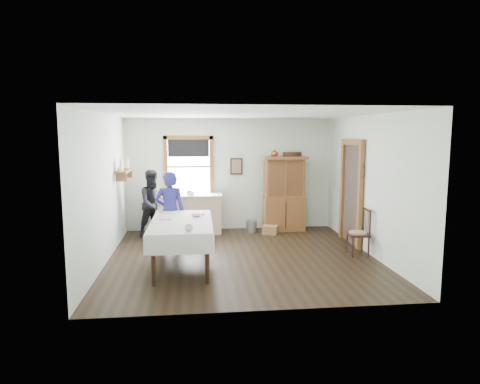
# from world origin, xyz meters

# --- Properties ---
(room) EXTENTS (5.01, 5.01, 2.70)m
(room) POSITION_xyz_m (0.00, 0.00, 1.35)
(room) COLOR black
(room) RESTS_ON ground
(window) EXTENTS (1.18, 0.07, 1.48)m
(window) POSITION_xyz_m (-1.00, 2.47, 1.63)
(window) COLOR white
(window) RESTS_ON room
(doorway) EXTENTS (0.09, 1.14, 2.22)m
(doorway) POSITION_xyz_m (2.46, 0.85, 1.16)
(doorway) COLOR #3F332D
(doorway) RESTS_ON room
(wall_shelf) EXTENTS (0.24, 1.00, 0.44)m
(wall_shelf) POSITION_xyz_m (-2.37, 1.54, 1.57)
(wall_shelf) COLOR #995F2F
(wall_shelf) RESTS_ON room
(framed_picture) EXTENTS (0.30, 0.04, 0.40)m
(framed_picture) POSITION_xyz_m (0.15, 2.46, 1.55)
(framed_picture) COLOR #311B11
(framed_picture) RESTS_ON room
(rug_beater) EXTENTS (0.01, 0.27, 0.27)m
(rug_beater) POSITION_xyz_m (2.45, 0.30, 1.72)
(rug_beater) COLOR black
(rug_beater) RESTS_ON room
(work_counter) EXTENTS (1.63, 0.65, 0.92)m
(work_counter) POSITION_xyz_m (-1.03, 2.14, 0.46)
(work_counter) COLOR #CBB08D
(work_counter) RESTS_ON room
(china_hutch) EXTENTS (1.06, 0.51, 1.80)m
(china_hutch) POSITION_xyz_m (1.28, 2.17, 0.90)
(china_hutch) COLOR #995F2F
(china_hutch) RESTS_ON room
(dining_table) EXTENTS (1.12, 2.09, 0.83)m
(dining_table) POSITION_xyz_m (-1.12, -0.47, 0.41)
(dining_table) COLOR silver
(dining_table) RESTS_ON room
(spindle_chair) EXTENTS (0.46, 0.46, 0.92)m
(spindle_chair) POSITION_xyz_m (2.24, -0.12, 0.46)
(spindle_chair) COLOR #311B11
(spindle_chair) RESTS_ON room
(pail) EXTENTS (0.28, 0.28, 0.28)m
(pail) POSITION_xyz_m (0.47, 2.04, 0.14)
(pail) COLOR gray
(pail) RESTS_ON room
(wicker_basket) EXTENTS (0.41, 0.35, 0.20)m
(wicker_basket) POSITION_xyz_m (0.88, 1.81, 0.10)
(wicker_basket) COLOR olive
(wicker_basket) RESTS_ON room
(woman_blue) EXTENTS (0.55, 0.36, 1.49)m
(woman_blue) POSITION_xyz_m (-1.37, 0.59, 0.74)
(woman_blue) COLOR navy
(woman_blue) RESTS_ON room
(figure_dark) EXTENTS (0.86, 0.80, 1.42)m
(figure_dark) POSITION_xyz_m (-1.80, 1.85, 0.71)
(figure_dark) COLOR black
(figure_dark) RESTS_ON room
(table_cup_a) EXTENTS (0.16, 0.16, 0.10)m
(table_cup_a) POSITION_xyz_m (-0.98, -1.28, 0.88)
(table_cup_a) COLOR silver
(table_cup_a) RESTS_ON dining_table
(table_cup_b) EXTENTS (0.12, 0.12, 0.10)m
(table_cup_b) POSITION_xyz_m (-1.54, 0.33, 0.88)
(table_cup_b) COLOR silver
(table_cup_b) RESTS_ON dining_table
(table_bowl) EXTENTS (0.27, 0.27, 0.05)m
(table_bowl) POSITION_xyz_m (-0.86, -0.10, 0.86)
(table_bowl) COLOR silver
(table_bowl) RESTS_ON dining_table
(counter_book) EXTENTS (0.28, 0.29, 0.02)m
(counter_book) POSITION_xyz_m (-1.63, 2.20, 0.93)
(counter_book) COLOR #806755
(counter_book) RESTS_ON work_counter
(counter_bowl) EXTENTS (0.25, 0.25, 0.07)m
(counter_bowl) POSITION_xyz_m (-0.96, 2.05, 0.96)
(counter_bowl) COLOR silver
(counter_bowl) RESTS_ON work_counter
(shelf_bowl) EXTENTS (0.22, 0.22, 0.05)m
(shelf_bowl) POSITION_xyz_m (-2.37, 1.55, 1.60)
(shelf_bowl) COLOR silver
(shelf_bowl) RESTS_ON wall_shelf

